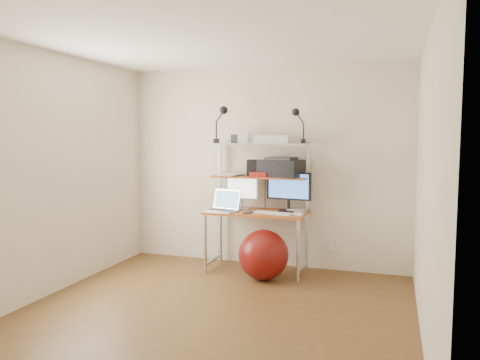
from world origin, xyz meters
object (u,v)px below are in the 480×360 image
object	(u,v)px
monitor_silver	(242,190)
laptop	(225,206)
printer	(281,167)
exercise_ball	(263,255)
monitor_black	(289,188)

from	to	relation	value
monitor_silver	laptop	world-z (taller)	monitor_silver
monitor_silver	printer	distance (m)	0.56
monitor_silver	exercise_ball	distance (m)	0.88
monitor_silver	monitor_black	xyz separation A→B (m)	(0.58, 0.01, 0.04)
monitor_silver	exercise_ball	xyz separation A→B (m)	(0.38, -0.40, -0.69)
laptop	monitor_black	bearing A→B (deg)	30.45
monitor_silver	monitor_black	world-z (taller)	monitor_black
laptop	exercise_ball	bearing A→B (deg)	-5.35
laptop	printer	bearing A→B (deg)	34.53
printer	monitor_black	bearing A→B (deg)	0.84
laptop	exercise_ball	size ratio (longest dim) A/B	0.73
monitor_black	printer	distance (m)	0.26
laptop	printer	distance (m)	0.83
exercise_ball	monitor_silver	bearing A→B (deg)	133.93
printer	exercise_ball	bearing A→B (deg)	-89.66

